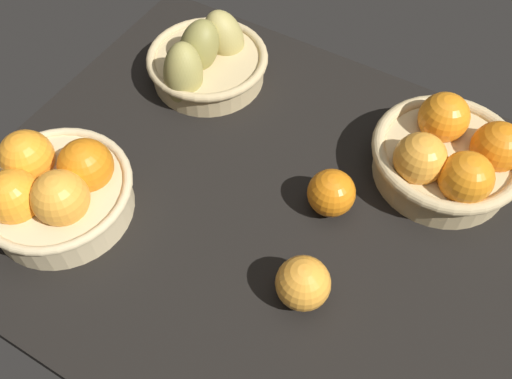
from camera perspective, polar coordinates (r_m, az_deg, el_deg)
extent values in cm
cube|color=black|center=(86.87, 0.03, -1.36)|extent=(84.00, 72.00, 3.00)
cylinder|color=tan|center=(101.88, -4.93, 12.33)|extent=(19.83, 19.83, 4.68)
torus|color=tan|center=(100.33, -5.03, 13.32)|extent=(21.40, 21.40, 1.57)
ellipsoid|color=olive|center=(98.72, -5.89, 14.29)|extent=(9.52, 12.00, 11.93)
ellipsoid|color=tan|center=(101.94, -3.28, 15.35)|extent=(10.99, 8.79, 11.87)
ellipsoid|color=#9E934C|center=(95.73, -7.47, 11.60)|extent=(9.06, 10.82, 12.84)
cylinder|color=#D3BC8C|center=(87.04, -19.46, -0.86)|extent=(21.03, 21.03, 5.66)
torus|color=#D3BC8C|center=(84.87, -19.97, 0.23)|extent=(22.43, 22.43, 1.40)
sphere|color=#F49E33|center=(80.80, -19.42, -0.81)|extent=(8.00, 8.00, 8.00)
sphere|color=orange|center=(83.46, -17.05, 2.35)|extent=(8.00, 8.00, 8.00)
sphere|color=orange|center=(87.77, -22.44, 3.12)|extent=(8.00, 8.00, 8.00)
sphere|color=orange|center=(84.00, -23.58, -0.69)|extent=(8.00, 8.00, 8.00)
cylinder|color=tan|center=(90.88, 18.64, 2.61)|extent=(21.01, 21.01, 5.56)
torus|color=tan|center=(88.84, 19.11, 3.72)|extent=(23.06, 23.06, 2.05)
sphere|color=orange|center=(83.97, 20.73, 1.12)|extent=(7.79, 7.79, 7.79)
sphere|color=#F49E33|center=(84.14, 16.46, 3.06)|extent=(7.79, 7.79, 7.79)
sphere|color=orange|center=(90.23, 18.70, 7.02)|extent=(7.79, 7.79, 7.79)
sphere|color=orange|center=(89.93, 23.50, 4.00)|extent=(7.79, 7.79, 7.79)
sphere|color=orange|center=(82.45, 7.73, -0.35)|extent=(7.19, 7.19, 7.19)
sphere|color=#F49E33|center=(74.37, 4.85, -9.55)|extent=(7.42, 7.42, 7.42)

